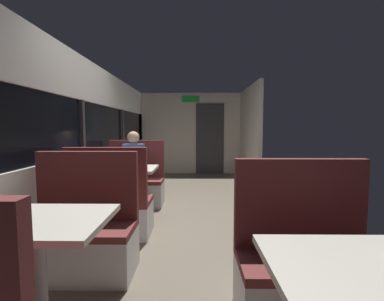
# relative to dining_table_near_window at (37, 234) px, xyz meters

# --- Properties ---
(ground_plane) EXTENTS (3.30, 9.20, 0.02)m
(ground_plane) POSITION_rel_dining_table_near_window_xyz_m (0.89, 2.09, -0.65)
(ground_plane) COLOR #665B4C
(carriage_window_panel_left) EXTENTS (0.09, 8.48, 2.30)m
(carriage_window_panel_left) POSITION_rel_dining_table_near_window_xyz_m (-0.56, 2.09, 0.47)
(carriage_window_panel_left) COLOR beige
(carriage_window_panel_left) RESTS_ON ground_plane
(carriage_end_bulkhead) EXTENTS (2.90, 0.11, 2.30)m
(carriage_end_bulkhead) POSITION_rel_dining_table_near_window_xyz_m (0.95, 6.28, 0.50)
(carriage_end_bulkhead) COLOR beige
(carriage_end_bulkhead) RESTS_ON ground_plane
(carriage_aisle_panel_right) EXTENTS (0.08, 2.40, 2.30)m
(carriage_aisle_panel_right) POSITION_rel_dining_table_near_window_xyz_m (2.34, 5.09, 0.51)
(carriage_aisle_panel_right) COLOR beige
(carriage_aisle_panel_right) RESTS_ON ground_plane
(dining_table_near_window) EXTENTS (0.90, 0.70, 0.74)m
(dining_table_near_window) POSITION_rel_dining_table_near_window_xyz_m (0.00, 0.00, 0.00)
(dining_table_near_window) COLOR #9E9EA3
(dining_table_near_window) RESTS_ON ground_plane
(bench_near_window_facing_entry) EXTENTS (0.95, 0.50, 1.10)m
(bench_near_window_facing_entry) POSITION_rel_dining_table_near_window_xyz_m (0.00, 0.70, -0.31)
(bench_near_window_facing_entry) COLOR silver
(bench_near_window_facing_entry) RESTS_ON ground_plane
(dining_table_mid_window) EXTENTS (0.90, 0.70, 0.74)m
(dining_table_mid_window) POSITION_rel_dining_table_near_window_xyz_m (0.00, 2.26, 0.00)
(dining_table_mid_window) COLOR #9E9EA3
(dining_table_mid_window) RESTS_ON ground_plane
(bench_mid_window_facing_end) EXTENTS (0.95, 0.50, 1.10)m
(bench_mid_window_facing_end) POSITION_rel_dining_table_near_window_xyz_m (0.00, 1.56, -0.31)
(bench_mid_window_facing_end) COLOR silver
(bench_mid_window_facing_end) RESTS_ON ground_plane
(bench_mid_window_facing_entry) EXTENTS (0.95, 0.50, 1.10)m
(bench_mid_window_facing_entry) POSITION_rel_dining_table_near_window_xyz_m (0.00, 2.96, -0.31)
(bench_mid_window_facing_entry) COLOR silver
(bench_mid_window_facing_entry) RESTS_ON ground_plane
(dining_table_front_aisle) EXTENTS (0.90, 0.70, 0.74)m
(dining_table_front_aisle) POSITION_rel_dining_table_near_window_xyz_m (1.79, -0.60, 0.00)
(dining_table_front_aisle) COLOR #9E9EA3
(dining_table_front_aisle) RESTS_ON ground_plane
(bench_front_aisle_facing_entry) EXTENTS (0.95, 0.50, 1.10)m
(bench_front_aisle_facing_entry) POSITION_rel_dining_table_near_window_xyz_m (1.79, 0.10, -0.31)
(bench_front_aisle_facing_entry) COLOR silver
(bench_front_aisle_facing_entry) RESTS_ON ground_plane
(seated_passenger) EXTENTS (0.47, 0.55, 1.26)m
(seated_passenger) POSITION_rel_dining_table_near_window_xyz_m (0.00, 2.89, -0.10)
(seated_passenger) COLOR #26262D
(seated_passenger) RESTS_ON ground_plane
(coffee_cup_secondary) EXTENTS (0.07, 0.07, 0.09)m
(coffee_cup_secondary) POSITION_rel_dining_table_near_window_xyz_m (0.13, 2.10, 0.15)
(coffee_cup_secondary) COLOR white
(coffee_cup_secondary) RESTS_ON dining_table_mid_window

